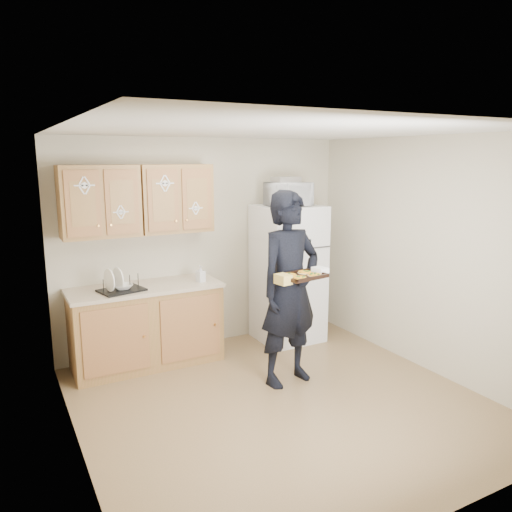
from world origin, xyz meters
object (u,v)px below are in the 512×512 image
object	(u,v)px
person	(290,289)
refrigerator	(288,273)
baking_tray	(302,277)
dish_rack	(121,283)
microwave	(288,194)

from	to	relation	value
person	refrigerator	bearing A→B (deg)	49.26
baking_tray	dish_rack	bearing A→B (deg)	126.84
baking_tray	refrigerator	bearing A→B (deg)	53.45
person	dish_rack	size ratio (longest dim) A/B	4.52
refrigerator	microwave	bearing A→B (deg)	-129.50
baking_tray	dish_rack	distance (m)	1.92
refrigerator	microwave	size ratio (longest dim) A/B	3.34
refrigerator	dish_rack	distance (m)	2.08
baking_tray	dish_rack	world-z (taller)	baking_tray
baking_tray	microwave	distance (m)	1.60
person	dish_rack	xyz separation A→B (m)	(-1.43, 1.02, 0.00)
refrigerator	microwave	distance (m)	0.99
refrigerator	microwave	xyz separation A→B (m)	(-0.04, -0.05, 0.99)
person	microwave	bearing A→B (deg)	49.72
microwave	dish_rack	xyz separation A→B (m)	(-2.03, 0.02, -0.85)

